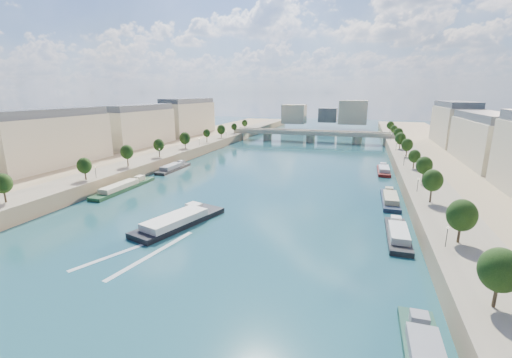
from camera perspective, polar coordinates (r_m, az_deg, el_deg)
The scene contains 16 objects.
ground at distance 133.59m, azimuth 1.30°, elevation -0.61°, with size 700.00×700.00×0.00m, color #0C2F36.
quay_left at distance 167.36m, azimuth -23.12°, elevation 2.15°, with size 44.00×520.00×5.00m, color #9E8460.
quay_right at distance 133.12m, azimuth 32.63°, elevation -1.83°, with size 44.00×520.00×5.00m, color #9E8460.
pave_left at distance 157.64m, azimuth -19.04°, elevation 2.79°, with size 14.00×520.00×0.10m, color gray.
pave_right at distance 129.24m, azimuth 26.38°, elevation -0.31°, with size 14.00×520.00×0.10m, color gray.
trees_left at distance 157.15m, azimuth -18.18°, elevation 4.83°, with size 4.80×268.80×8.26m.
trees_right at distance 137.54m, azimuth 25.21°, elevation 2.94°, with size 4.80×268.80×8.26m.
lamps_left at distance 146.63m, azimuth -19.99°, elevation 2.99°, with size 0.36×200.36×4.28m.
lamps_right at distance 132.84m, azimuth 24.29°, elevation 1.49°, with size 0.36×200.36×4.28m.
buildings_left at distance 182.80m, azimuth -24.26°, elevation 7.41°, with size 16.00×226.00×23.20m.
skyline at distance 345.73m, azimuth 12.19°, elevation 10.65°, with size 79.00×42.00×22.00m.
bridge at distance 249.01m, azimuth 9.11°, elevation 7.31°, with size 112.00×12.00×8.15m.
tour_barge at distance 93.59m, azimuth -12.71°, elevation -6.85°, with size 15.54×28.85×3.78m.
wake at distance 81.29m, azimuth -18.59°, elevation -11.38°, with size 14.93×25.83×0.04m.
moored_barges_left at distance 112.55m, azimuth -30.22°, elevation -5.00°, with size 5.00×153.17×3.60m.
moored_barges_right at distance 87.00m, azimuth 22.75°, elevation -9.45°, with size 5.00×166.00×3.60m.
Camera 1 is at (35.73, -24.13, 34.07)m, focal length 24.00 mm.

